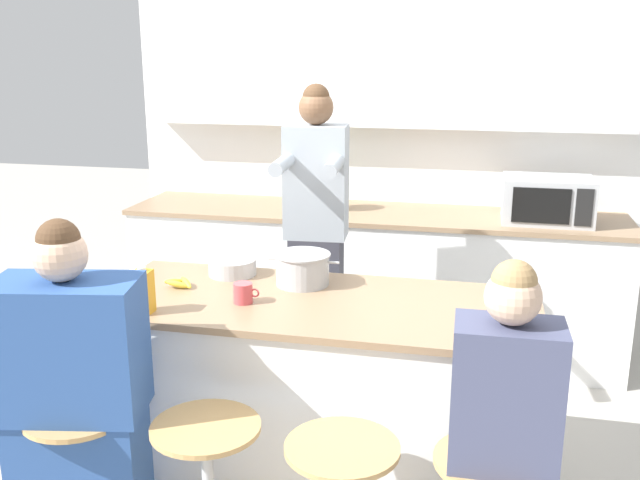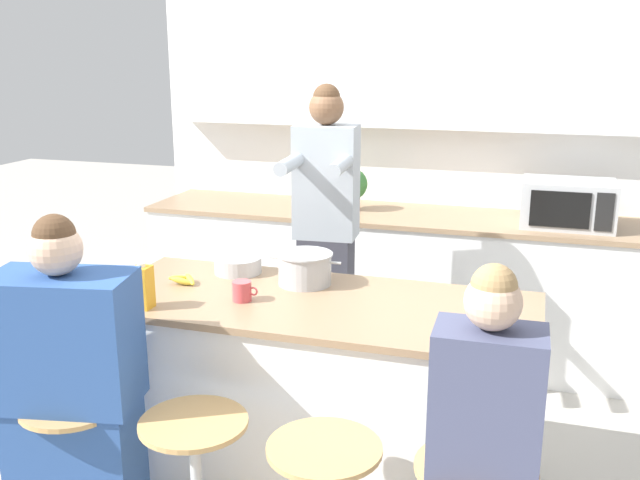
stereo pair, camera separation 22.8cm
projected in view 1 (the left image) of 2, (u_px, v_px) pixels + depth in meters
wall_back at (382, 112)px, 4.72m from camera, size 3.42×0.22×2.70m
back_counter at (371, 280)px, 4.70m from camera, size 3.18×0.67×0.93m
kitchen_island at (316, 393)px, 3.20m from camera, size 1.91×0.80×0.89m
bar_stool_leftmost at (83, 474)px, 2.75m from camera, size 0.40×0.40×0.63m
person_cooking at (316, 251)px, 3.82m from camera, size 0.37×0.57×1.78m
person_wrapped_blanket at (75, 409)px, 2.68m from camera, size 0.57×0.38×1.37m
person_seated_near at (500, 469)px, 2.35m from camera, size 0.35×0.27×1.33m
cooking_pot at (302, 269)px, 3.28m from camera, size 0.34×0.26×0.15m
fruit_bowl at (232, 267)px, 3.43m from camera, size 0.23×0.23×0.08m
coffee_cup_near at (243, 293)px, 3.04m from camera, size 0.12×0.08×0.09m
banana_bunch at (179, 283)px, 3.24m from camera, size 0.15×0.11×0.05m
juice_carton at (143, 291)px, 2.92m from camera, size 0.07×0.07×0.20m
microwave at (547, 200)px, 4.27m from camera, size 0.52×0.37×0.27m
potted_plant at (333, 186)px, 4.59m from camera, size 0.20×0.20×0.27m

